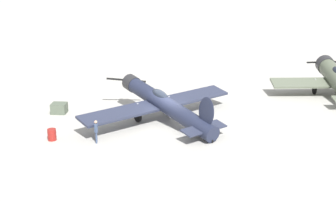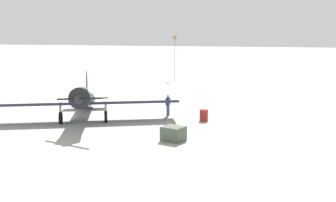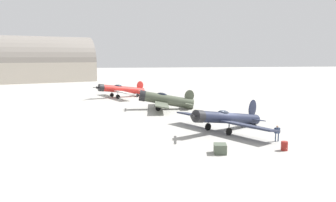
% 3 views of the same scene
% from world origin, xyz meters
% --- Properties ---
extents(ground_plane, '(400.00, 400.00, 0.00)m').
position_xyz_m(ground_plane, '(0.00, 0.00, 0.00)').
color(ground_plane, '#A8A59E').
extents(airplane_foreground, '(12.22, 9.87, 3.22)m').
position_xyz_m(airplane_foreground, '(-0.27, 0.45, 1.44)').
color(airplane_foreground, '#1E2338').
rests_on(airplane_foreground, ground_plane).
extents(ground_crew_mechanic, '(0.23, 0.61, 1.58)m').
position_xyz_m(ground_crew_mechanic, '(-5.28, -2.99, 0.95)').
color(ground_crew_mechanic, '#384766').
rests_on(ground_crew_mechanic, ground_plane).
extents(equipment_crate, '(1.37, 1.26, 0.82)m').
position_xyz_m(equipment_crate, '(-8.26, 3.69, 0.41)').
color(equipment_crate, '#4C5647').
rests_on(equipment_crate, ground_plane).
extents(fuel_drum, '(0.62, 0.62, 0.81)m').
position_xyz_m(fuel_drum, '(-8.29, -2.14, 0.40)').
color(fuel_drum, maroon).
rests_on(fuel_drum, ground_plane).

